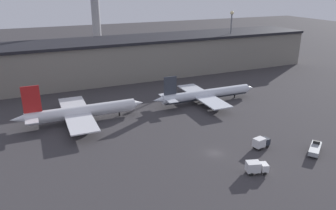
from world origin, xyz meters
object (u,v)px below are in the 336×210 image
service_vehicle_2 (261,142)px  service_vehicle_1 (315,149)px  airplane_0 (81,112)px  airplane_1 (206,94)px  control_tower (95,10)px  service_vehicle_0 (256,167)px

service_vehicle_2 → service_vehicle_1: bearing=-45.6°
airplane_0 → airplane_1: bearing=0.6°
airplane_0 → control_tower: bearing=74.1°
control_tower → service_vehicle_1: bearing=-77.0°
airplane_1 → service_vehicle_1: (6.67, -46.00, -1.76)m
airplane_1 → control_tower: 86.90m
service_vehicle_2 → airplane_1: bearing=72.6°
service_vehicle_0 → airplane_1: bearing=90.9°
airplane_0 → airplane_1: 45.98m
service_vehicle_0 → airplane_0: bearing=141.0°
airplane_0 → service_vehicle_1: 69.94m
service_vehicle_0 → service_vehicle_1: (20.51, 1.80, -0.43)m
airplane_0 → service_vehicle_1: size_ratio=5.46×
airplane_1 → service_vehicle_0: (-13.83, -47.79, -1.34)m
service_vehicle_1 → control_tower: size_ratio=0.15×
airplane_1 → control_tower: (-22.39, 79.86, 25.94)m
airplane_1 → service_vehicle_0: size_ratio=7.70×
service_vehicle_0 → service_vehicle_1: 20.59m
service_vehicle_0 → service_vehicle_1: size_ratio=0.72×
service_vehicle_0 → service_vehicle_2: bearing=63.7°
airplane_0 → airplane_1: airplane_0 is taller
airplane_0 → service_vehicle_2: bearing=-42.0°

